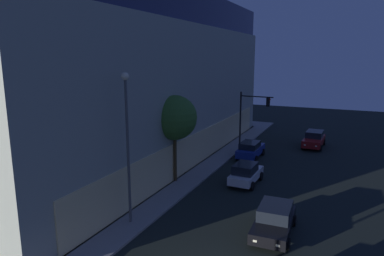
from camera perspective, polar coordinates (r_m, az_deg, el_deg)
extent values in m
cube|color=#4C4C51|center=(39.20, -16.10, -3.31)|extent=(38.80, 25.64, 0.15)
cube|color=#FCE29D|center=(32.26, 0.77, -3.16)|extent=(34.56, 0.60, 2.98)
cube|color=#A3A896|center=(38.12, -16.63, 5.96)|extent=(38.40, 25.24, 12.56)
cube|color=navy|center=(38.21, -17.34, 17.66)|extent=(37.64, 24.73, 3.03)
cylinder|color=black|center=(37.84, 7.95, 1.35)|extent=(0.18, 0.18, 6.09)
cylinder|color=black|center=(36.87, 10.61, 5.10)|extent=(0.40, 3.51, 0.12)
cube|color=black|center=(36.56, 12.41, 4.18)|extent=(0.34, 0.34, 0.90)
sphere|color=red|center=(36.48, 12.70, 4.60)|extent=(0.18, 0.18, 0.18)
cylinder|color=#545454|center=(20.35, -10.47, -4.12)|extent=(0.16, 0.16, 8.51)
sphere|color=#F9EFC6|center=(19.64, -10.95, 8.35)|extent=(0.44, 0.44, 0.44)
cylinder|color=#48371E|center=(27.51, -2.79, -4.97)|extent=(0.26, 0.26, 3.73)
sphere|color=#396826|center=(26.77, -2.86, 1.73)|extent=(3.48, 3.48, 3.48)
cube|color=black|center=(20.84, 13.31, -15.03)|extent=(4.71, 2.11, 0.60)
cube|color=black|center=(20.88, 13.55, -13.06)|extent=(2.49, 1.83, 0.66)
cube|color=#F9F4CC|center=(18.78, 13.95, -18.21)|extent=(0.13, 0.20, 0.12)
cube|color=#F9F4CC|center=(18.94, 10.33, -17.77)|extent=(0.13, 0.20, 0.12)
cylinder|color=black|center=(19.62, 15.46, -17.93)|extent=(0.65, 0.27, 0.64)
cylinder|color=black|center=(19.87, 9.70, -17.25)|extent=(0.65, 0.27, 0.64)
cylinder|color=black|center=(22.16, 16.43, -14.38)|extent=(0.65, 0.27, 0.64)
cylinder|color=black|center=(22.39, 11.39, -13.85)|extent=(0.65, 0.27, 0.64)
cube|color=silver|center=(28.03, 8.90, -7.68)|extent=(4.07, 1.84, 0.65)
cube|color=black|center=(27.54, 8.75, -6.55)|extent=(2.23, 1.61, 0.70)
cube|color=#F9F4CC|center=(29.95, 9.10, -6.42)|extent=(0.13, 0.20, 0.12)
cube|color=#F9F4CC|center=(29.68, 11.01, -6.66)|extent=(0.13, 0.20, 0.12)
cylinder|color=black|center=(29.50, 8.02, -7.33)|extent=(0.69, 0.26, 0.68)
cylinder|color=black|center=(29.05, 11.26, -7.75)|extent=(0.69, 0.26, 0.68)
cylinder|color=black|center=(27.28, 6.33, -8.88)|extent=(0.69, 0.26, 0.68)
cylinder|color=black|center=(26.79, 9.82, -9.38)|extent=(0.69, 0.26, 0.68)
cube|color=navy|center=(35.09, 9.63, -3.69)|extent=(4.44, 1.87, 0.75)
cube|color=black|center=(34.61, 9.52, -2.76)|extent=(2.39, 1.66, 0.58)
cube|color=#F9F4CC|center=(37.24, 9.76, -2.80)|extent=(0.12, 0.20, 0.12)
cube|color=#F9F4CC|center=(36.97, 11.37, -2.97)|extent=(0.12, 0.20, 0.12)
cylinder|color=black|center=(36.69, 8.86, -3.59)|extent=(0.66, 0.25, 0.66)
cylinder|color=black|center=(36.24, 11.59, -3.88)|extent=(0.66, 0.25, 0.66)
cylinder|color=black|center=(34.17, 7.52, -4.69)|extent=(0.66, 0.25, 0.66)
cylinder|color=black|center=(33.69, 10.44, -5.02)|extent=(0.66, 0.25, 0.66)
cube|color=maroon|center=(40.89, 19.40, -2.00)|extent=(4.84, 2.08, 0.76)
cube|color=black|center=(41.08, 19.54, -0.92)|extent=(2.50, 1.80, 0.68)
cube|color=#F9F4CC|center=(38.57, 19.74, -2.82)|extent=(0.13, 0.20, 0.12)
cube|color=#F9F4CC|center=(38.72, 18.09, -2.65)|extent=(0.13, 0.20, 0.12)
cylinder|color=black|center=(39.44, 20.41, -3.12)|extent=(0.67, 0.27, 0.66)
cylinder|color=black|center=(39.68, 17.72, -2.85)|extent=(0.67, 0.27, 0.66)
cylinder|color=black|center=(42.30, 20.91, -2.19)|extent=(0.67, 0.27, 0.66)
cylinder|color=black|center=(42.53, 18.39, -1.95)|extent=(0.67, 0.27, 0.66)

